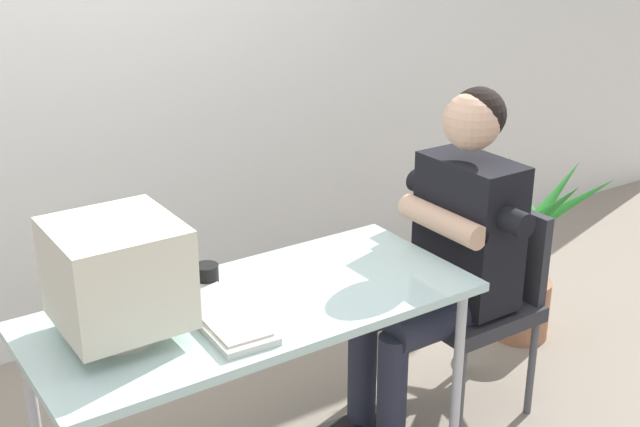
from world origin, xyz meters
The scene contains 8 objects.
wall_back centered at (0.30, 1.40, 1.50)m, with size 8.00×0.10×3.00m, color silver.
desk centered at (0.00, 0.00, 0.68)m, with size 1.45×0.64×0.73m.
crt_monitor centered at (-0.42, 0.04, 0.93)m, with size 0.36×0.36×0.35m.
keyboard centered at (-0.14, -0.04, 0.75)m, with size 0.20×0.48×0.03m.
office_chair centered at (0.99, -0.01, 0.49)m, with size 0.44×0.44×0.84m.
person_seated centered at (0.81, -0.01, 0.73)m, with size 0.71×0.59×1.32m.
potted_plant centered at (1.56, 0.26, 0.42)m, with size 0.70×0.67×0.89m.
desk_mug centered at (-0.08, 0.18, 0.78)m, with size 0.08×0.09×0.08m.
Camera 1 is at (-1.14, -2.08, 1.97)m, focal length 46.66 mm.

